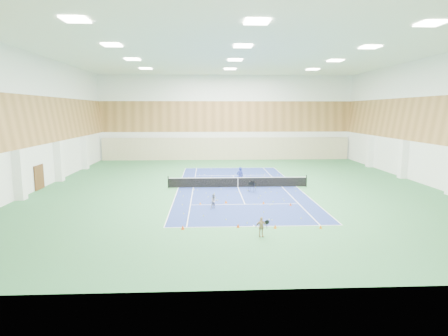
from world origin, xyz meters
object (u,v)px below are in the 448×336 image
object	(u,v)px
tennis_net	(238,181)
ball_cart	(252,187)
child_court	(214,201)
coach	(240,176)
child_apron	(261,227)

from	to	relation	value
tennis_net	ball_cart	world-z (taller)	tennis_net
child_court	tennis_net	bearing A→B (deg)	45.83
child_court	coach	bearing A→B (deg)	45.43
child_apron	child_court	bearing A→B (deg)	100.33
tennis_net	ball_cart	xyz separation A→B (m)	(1.07, -2.03, -0.09)
tennis_net	child_apron	distance (m)	13.71
tennis_net	child_court	xyz separation A→B (m)	(-2.35, -7.45, -0.02)
tennis_net	child_court	distance (m)	7.81
tennis_net	child_apron	world-z (taller)	child_apron
coach	child_court	distance (m)	8.47
tennis_net	ball_cart	size ratio (longest dim) A/B	13.95
tennis_net	child_apron	size ratio (longest dim) A/B	11.28
coach	ball_cart	world-z (taller)	coach
coach	child_apron	world-z (taller)	coach
child_court	child_apron	bearing A→B (deg)	-94.79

